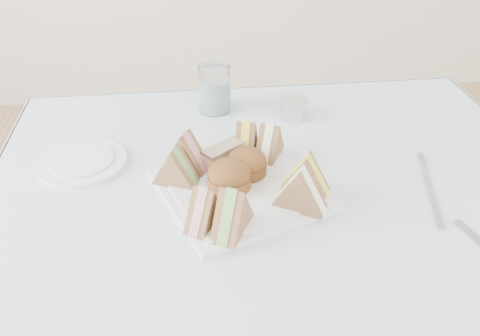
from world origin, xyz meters
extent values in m
cube|color=#B1BDD2|center=(0.00, 0.00, 0.74)|extent=(1.02, 1.02, 0.01)
cube|color=silver|center=(-0.06, 0.10, 0.75)|extent=(0.32, 0.32, 0.01)
cylinder|color=brown|center=(-0.08, 0.09, 0.78)|extent=(0.10, 0.10, 0.05)
cylinder|color=brown|center=(-0.05, 0.13, 0.78)|extent=(0.10, 0.10, 0.05)
cube|color=#D9BC81|center=(-0.09, 0.17, 0.78)|extent=(0.08, 0.07, 0.04)
cylinder|color=silver|center=(-0.35, 0.21, 0.75)|extent=(0.19, 0.19, 0.01)
cylinder|color=white|center=(-0.09, 0.40, 0.80)|extent=(0.07, 0.07, 0.10)
cylinder|color=silver|center=(0.08, 0.35, 0.76)|extent=(0.09, 0.09, 0.04)
cube|color=silver|center=(0.26, 0.05, 0.75)|extent=(0.06, 0.19, 0.00)
camera|label=1|loc=(-0.14, -0.60, 1.27)|focal=38.00mm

